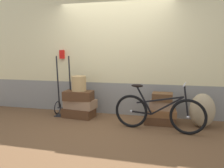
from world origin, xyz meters
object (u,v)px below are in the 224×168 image
object	(u,v)px
suitcase_3	(160,119)
burlap_sack	(202,110)
suitcase_2	(78,96)
luggage_trolley	(64,102)
suitcase_5	(161,105)
wicker_basket	(79,83)
suitcase_4	(162,112)
suitcase_1	(80,104)
bicycle	(158,112)
suitcase_6	(162,97)
suitcase_0	(79,113)

from	to	relation	value
suitcase_3	burlap_sack	distance (m)	0.81
suitcase_3	suitcase_2	bearing A→B (deg)	-179.83
suitcase_3	luggage_trolley	world-z (taller)	luggage_trolley
suitcase_5	wicker_basket	size ratio (longest dim) A/B	1.32
suitcase_2	suitcase_4	world-z (taller)	suitcase_2
burlap_sack	suitcase_5	bearing A→B (deg)	176.62
suitcase_1	bicycle	bearing A→B (deg)	-9.01
suitcase_1	suitcase_3	bearing A→B (deg)	6.17
suitcase_6	suitcase_1	bearing A→B (deg)	179.83
suitcase_1	suitcase_5	world-z (taller)	suitcase_5
burlap_sack	bicycle	xyz separation A→B (m)	(-0.80, -0.42, 0.02)
burlap_sack	suitcase_1	bearing A→B (deg)	178.71
suitcase_3	suitcase_4	world-z (taller)	suitcase_4
suitcase_1	suitcase_5	bearing A→B (deg)	6.35
suitcase_3	burlap_sack	xyz separation A→B (m)	(0.77, -0.04, 0.24)
suitcase_0	bicycle	xyz separation A→B (m)	(1.71, -0.45, 0.24)
suitcase_2	suitcase_6	xyz separation A→B (m)	(1.76, 0.01, 0.06)
burlap_sack	bicycle	world-z (taller)	bicycle
luggage_trolley	suitcase_2	bearing A→B (deg)	-15.22
suitcase_6	bicycle	xyz separation A→B (m)	(-0.06, -0.44, -0.20)
suitcase_2	burlap_sack	distance (m)	2.51
suitcase_0	wicker_basket	bearing A→B (deg)	32.41
suitcase_4	wicker_basket	world-z (taller)	wicker_basket
suitcase_4	luggage_trolley	size ratio (longest dim) A/B	0.40
suitcase_6	burlap_sack	distance (m)	0.77
suitcase_6	suitcase_2	bearing A→B (deg)	-178.63
suitcase_2	suitcase_3	world-z (taller)	suitcase_2
suitcase_5	bicycle	size ratio (longest dim) A/B	0.26
suitcase_5	luggage_trolley	size ratio (longest dim) A/B	0.32
suitcase_0	burlap_sack	world-z (taller)	burlap_sack
wicker_basket	suitcase_2	bearing A→B (deg)	-94.64
suitcase_5	luggage_trolley	world-z (taller)	luggage_trolley
suitcase_2	bicycle	size ratio (longest dim) A/B	0.38
suitcase_0	suitcase_6	size ratio (longest dim) A/B	1.72
suitcase_4	luggage_trolley	distance (m)	2.17
suitcase_3	suitcase_5	xyz separation A→B (m)	(0.01, 0.01, 0.29)
suitcase_2	burlap_sack	size ratio (longest dim) A/B	0.96
suitcase_3	luggage_trolley	distance (m)	2.13
luggage_trolley	suitcase_6	bearing A→B (deg)	-2.58
suitcase_1	suitcase_2	world-z (taller)	suitcase_2
luggage_trolley	bicycle	size ratio (longest dim) A/B	0.82
burlap_sack	suitcase_3	bearing A→B (deg)	177.06
suitcase_1	wicker_basket	world-z (taller)	wicker_basket
suitcase_2	luggage_trolley	size ratio (longest dim) A/B	0.46
suitcase_1	suitcase_4	bearing A→B (deg)	5.34
luggage_trolley	bicycle	world-z (taller)	luggage_trolley
suitcase_1	luggage_trolley	size ratio (longest dim) A/B	0.49
suitcase_2	wicker_basket	distance (m)	0.26
suitcase_6	bicycle	distance (m)	0.48
suitcase_2	suitcase_4	xyz separation A→B (m)	(1.77, 0.01, -0.26)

